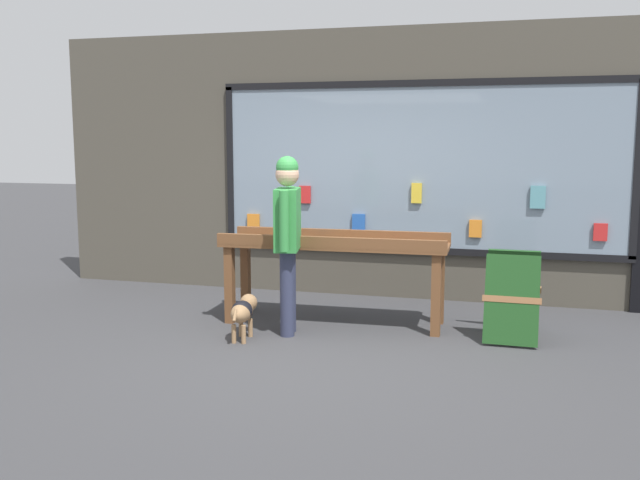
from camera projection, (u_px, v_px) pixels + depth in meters
name	position (u px, v px, depth m)	size (l,w,h in m)	color
ground_plane	(310.00, 347.00, 6.62)	(40.00, 40.00, 0.00)	#38383A
shopfront_facade	(372.00, 165.00, 8.64)	(8.01, 0.29, 3.22)	#4C473D
display_table_main	(335.00, 252.00, 7.39)	(2.36, 0.74, 0.96)	brown
person_browsing	(288.00, 230.00, 6.94)	(0.31, 0.67, 1.76)	#2D334C
small_dog	(243.00, 311.00, 6.87)	(0.23, 0.60, 0.40)	#99724C
sandwich_board_sign	(513.00, 294.00, 6.93)	(0.55, 0.83, 0.82)	#193F19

